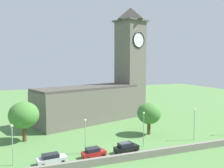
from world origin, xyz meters
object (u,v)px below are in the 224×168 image
Objects in this scene: car_black at (126,147)px; streetlamp_west_mid at (85,130)px; streetlamp_west_end at (12,138)px; streetlamp_central at (144,123)px; church at (105,86)px; tree_by_tower at (149,113)px; streetlamp_east_mid at (194,119)px; tree_riverside_west at (24,115)px; car_white at (51,159)px; car_red at (94,153)px.

car_black is 0.76× the size of streetlamp_west_mid.
streetlamp_central is (24.07, 0.41, 0.08)m from streetlamp_west_end.
church is 20.40m from tree_by_tower.
tree_riverside_west reaches higher than streetlamp_east_mid.
tree_by_tower reaches higher than car_white.
car_black is (13.56, 0.23, 0.09)m from car_white.
church is 35.49m from car_white.
streetlamp_west_end is 0.91× the size of tree_by_tower.
tree_by_tower is at bearing -10.48° from tree_riverside_west.
tree_by_tower is at bearing 53.34° from streetlamp_central.
car_black is at bearing -174.90° from streetlamp_east_mid.
church reaches higher than car_black.
streetlamp_west_mid is at bearing -116.47° from church.
tree_riverside_west is at bearing 128.17° from car_red.
streetlamp_east_mid is 0.81× the size of tree_riverside_west.
tree_riverside_west reaches higher than tree_by_tower.
streetlamp_east_mid is at bearing -19.93° from tree_riverside_west.
streetlamp_west_end is (-19.46, 1.47, 3.56)m from car_black.
church is at bearing 87.48° from streetlamp_central.
tree_riverside_west reaches higher than streetlamp_central.
car_white is at bearing -179.44° from car_red.
car_white is at bearing -75.06° from tree_riverside_west.
car_black is at bearing -17.64° from streetlamp_west_mid.
streetlamp_central is (10.96, 2.04, 3.71)m from car_red.
streetlamp_west_end is at bearing -99.93° from tree_riverside_west.
streetlamp_west_mid is at bearing 3.75° from streetlamp_west_end.
church reaches higher than streetlamp_east_mid.
car_white is 30.46m from streetlamp_east_mid.
church is 4.38× the size of tree_riverside_west.
tree_riverside_west is (-27.06, 5.00, 0.70)m from tree_by_tower.
church is 7.64× the size of car_black.
car_white is at bearing -173.38° from streetlamp_central.
streetlamp_central is at bearing 0.98° from streetlamp_west_end.
car_white is 13.56m from car_black.
car_red is (-12.12, -28.42, -8.55)m from church.
streetlamp_west_mid is (-12.94, -25.99, -5.13)m from church.
streetlamp_central is 8.61m from tree_by_tower.
tree_by_tower reaches higher than car_red.
streetlamp_west_mid is 15.39m from tree_riverside_west.
streetlamp_east_mid is at bearing -1.91° from streetlamp_west_mid.
church reaches higher than streetlamp_central.
church is at bearing 112.04° from streetlamp_east_mid.
tree_riverside_west is at bearing 169.52° from tree_by_tower.
car_white is at bearing -158.87° from tree_by_tower.
streetlamp_east_mid is (36.08, 0.01, 0.07)m from streetlamp_west_end.
church reaches higher than car_white.
streetlamp_west_mid is at bearing 178.09° from streetlamp_east_mid.
streetlamp_west_end reaches higher than streetlamp_west_mid.
church is at bearing 63.53° from streetlamp_west_mid.
streetlamp_west_mid is (6.40, 2.51, 3.45)m from car_white.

